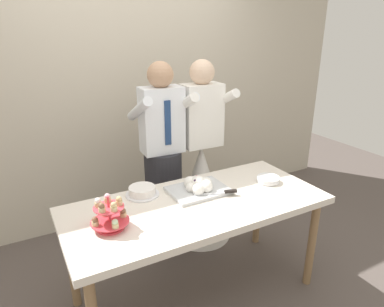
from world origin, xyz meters
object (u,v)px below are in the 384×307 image
(cupcake_stand, at_px, (109,215))
(plate_stack, at_px, (268,179))
(dessert_table, at_px, (197,212))
(round_cake, at_px, (142,191))
(person_bride, at_px, (201,180))
(main_cake_tray, at_px, (199,187))
(person_groom, at_px, (163,170))

(cupcake_stand, relative_size, plate_stack, 1.29)
(dessert_table, bearing_deg, round_cake, 136.04)
(plate_stack, bearing_deg, round_cake, 164.61)
(person_bride, bearing_deg, main_cake_tray, -121.76)
(cupcake_stand, distance_m, person_groom, 0.98)
(round_cake, bearing_deg, cupcake_stand, -135.87)
(plate_stack, bearing_deg, person_bride, 109.44)
(dessert_table, height_order, round_cake, round_cake)
(cupcake_stand, xyz_separation_m, person_bride, (1.03, 0.70, -0.28))
(dessert_table, relative_size, main_cake_tray, 4.19)
(main_cake_tray, height_order, person_groom, person_groom)
(dessert_table, bearing_deg, cupcake_stand, -176.92)
(cupcake_stand, xyz_separation_m, round_cake, (0.32, 0.31, -0.06))
(plate_stack, distance_m, person_groom, 0.89)
(main_cake_tray, xyz_separation_m, person_bride, (0.33, 0.53, -0.23))
(plate_stack, bearing_deg, person_groom, 131.84)
(round_cake, height_order, person_bride, person_bride)
(cupcake_stand, height_order, main_cake_tray, cupcake_stand)
(person_groom, bearing_deg, round_cake, -130.41)
(cupcake_stand, bearing_deg, dessert_table, 3.08)
(round_cake, bearing_deg, person_groom, 49.59)
(main_cake_tray, height_order, person_bride, person_bride)
(main_cake_tray, bearing_deg, cupcake_stand, -166.77)
(main_cake_tray, height_order, plate_stack, main_cake_tray)
(plate_stack, height_order, round_cake, round_cake)
(dessert_table, distance_m, plate_stack, 0.65)
(dessert_table, xyz_separation_m, round_cake, (-0.29, 0.28, 0.10))
(main_cake_tray, relative_size, person_groom, 0.26)
(cupcake_stand, relative_size, round_cake, 0.96)
(person_groom, bearing_deg, plate_stack, -48.16)
(plate_stack, bearing_deg, cupcake_stand, -177.46)
(person_groom, relative_size, person_bride, 1.00)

